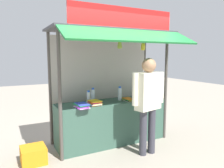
# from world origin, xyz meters

# --- Properties ---
(ground_plane) EXTENTS (20.00, 20.00, 0.00)m
(ground_plane) POSITION_xyz_m (0.00, 0.00, 0.00)
(ground_plane) COLOR #9E9384
(stall_counter) EXTENTS (2.23, 0.61, 0.85)m
(stall_counter) POSITION_xyz_m (0.00, 0.00, 0.43)
(stall_counter) COLOR #385B4C
(stall_counter) RESTS_ON ground
(stall_structure) EXTENTS (2.43, 1.50, 2.59)m
(stall_structure) POSITION_xyz_m (0.00, 0.12, 1.57)
(stall_structure) COLOR #4C4742
(stall_structure) RESTS_ON ground
(water_bottle_rear_center) EXTENTS (0.08, 0.08, 0.29)m
(water_bottle_rear_center) POSITION_xyz_m (0.81, 0.06, 0.99)
(water_bottle_rear_center) COLOR silver
(water_bottle_rear_center) RESTS_ON stall_counter
(water_bottle_mid_right) EXTENTS (0.08, 0.08, 0.28)m
(water_bottle_mid_right) POSITION_xyz_m (-0.35, 0.15, 0.98)
(water_bottle_mid_right) COLOR silver
(water_bottle_mid_right) RESTS_ON stall_counter
(water_bottle_front_right) EXTENTS (0.08, 0.08, 0.29)m
(water_bottle_front_right) POSITION_xyz_m (0.19, 0.02, 0.99)
(water_bottle_front_right) COLOR silver
(water_bottle_front_right) RESTS_ON stall_counter
(water_bottle_right) EXTENTS (0.07, 0.07, 0.25)m
(water_bottle_right) POSITION_xyz_m (-0.48, 0.04, 0.97)
(water_bottle_right) COLOR silver
(water_bottle_right) RESTS_ON stall_counter
(magazine_stack_left) EXTENTS (0.23, 0.33, 0.08)m
(magazine_stack_left) POSITION_xyz_m (-0.73, -0.24, 0.89)
(magazine_stack_left) COLOR purple
(magazine_stack_left) RESTS_ON stall_counter
(magazine_stack_back_right) EXTENTS (0.20, 0.29, 0.05)m
(magazine_stack_back_right) POSITION_xyz_m (0.32, -0.12, 0.88)
(magazine_stack_back_right) COLOR white
(magazine_stack_back_right) RESTS_ON stall_counter
(magazine_stack_front_left) EXTENTS (0.24, 0.31, 0.03)m
(magazine_stack_front_left) POSITION_xyz_m (0.80, -0.22, 0.87)
(magazine_stack_front_left) COLOR orange
(magazine_stack_front_left) RESTS_ON stall_counter
(magazine_stack_back_left) EXTENTS (0.22, 0.27, 0.09)m
(magazine_stack_back_left) POSITION_xyz_m (-0.44, -0.15, 0.90)
(magazine_stack_back_left) COLOR orange
(magazine_stack_back_left) RESTS_ON stall_counter
(banana_bunch_leftmost) EXTENTS (0.10, 0.10, 0.23)m
(banana_bunch_leftmost) POSITION_xyz_m (-0.06, -0.40, 1.95)
(banana_bunch_leftmost) COLOR #332D23
(banana_bunch_inner_left) EXTENTS (0.11, 0.10, 0.26)m
(banana_bunch_inner_left) POSITION_xyz_m (0.45, -0.40, 1.93)
(banana_bunch_inner_left) COLOR #332D23
(vendor_person) EXTENTS (0.65, 0.32, 1.72)m
(vendor_person) POSITION_xyz_m (0.32, -0.76, 1.04)
(vendor_person) COLOR #383842
(vendor_person) RESTS_ON ground
(plastic_crate) EXTENTS (0.40, 0.40, 0.27)m
(plastic_crate) POSITION_xyz_m (-1.55, -0.17, 0.14)
(plastic_crate) COLOR orange
(plastic_crate) RESTS_ON ground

